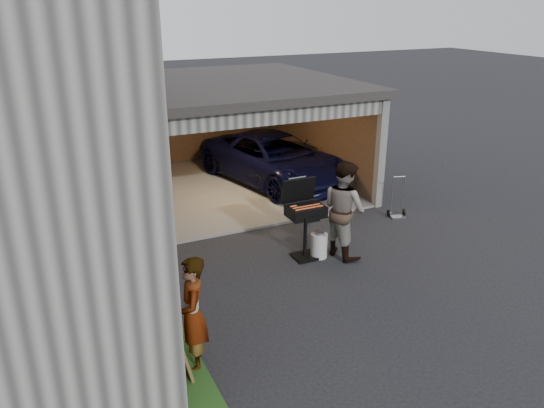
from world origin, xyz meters
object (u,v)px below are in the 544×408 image
at_px(man, 344,209).
at_px(hand_truck, 397,209).
at_px(minivan, 274,161).
at_px(woman, 193,315).
at_px(propane_tank, 319,245).
at_px(bbq_grill, 305,213).
at_px(plywood_panel, 177,342).

relative_size(man, hand_truck, 1.94).
xyz_separation_m(minivan, woman, (-4.43, -6.73, 0.17)).
height_order(minivan, propane_tank, minivan).
relative_size(man, propane_tank, 3.93).
bearing_deg(bbq_grill, plywood_panel, -144.35).
xyz_separation_m(woman, plywood_panel, (-0.24, 0.02, -0.37)).
bearing_deg(plywood_panel, woman, -4.82).
relative_size(woman, hand_truck, 1.66).
xyz_separation_m(woman, man, (3.76, 2.13, 0.14)).
height_order(woman, bbq_grill, woman).
distance_m(minivan, propane_tank, 4.67).
relative_size(propane_tank, plywood_panel, 0.53).
height_order(woman, hand_truck, woman).
height_order(plywood_panel, hand_truck, hand_truck).
relative_size(woman, propane_tank, 3.37).
xyz_separation_m(man, bbq_grill, (-0.76, 0.21, -0.04)).
relative_size(propane_tank, hand_truck, 0.49).
bearing_deg(propane_tank, minivan, 75.67).
bearing_deg(propane_tank, man, -10.94).
height_order(minivan, woman, woman).
bearing_deg(plywood_panel, propane_tank, 32.09).
bearing_deg(hand_truck, woman, -134.94).
bearing_deg(man, propane_tank, 70.14).
relative_size(bbq_grill, plywood_panel, 1.68).
xyz_separation_m(woman, propane_tank, (3.28, 2.22, -0.59)).
relative_size(bbq_grill, hand_truck, 1.57).
bearing_deg(propane_tank, plywood_panel, -147.91).
height_order(man, bbq_grill, man).
distance_m(plywood_panel, hand_truck, 7.06).
distance_m(man, hand_truck, 2.65).
relative_size(minivan, hand_truck, 4.77).
bearing_deg(bbq_grill, propane_tank, -23.45).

